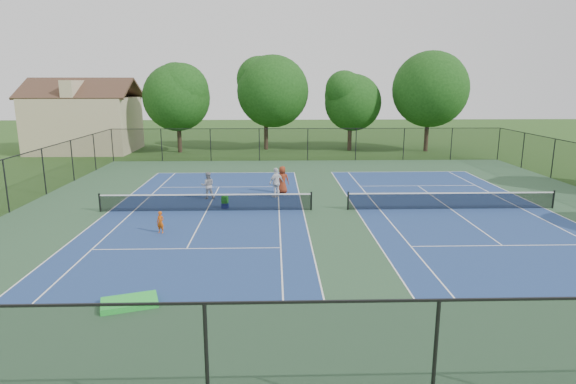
{
  "coord_description": "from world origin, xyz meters",
  "views": [
    {
      "loc": [
        -3.16,
        -26.46,
        7.07
      ],
      "look_at": [
        -2.4,
        -1.0,
        1.3
      ],
      "focal_mm": 30.0,
      "sensor_mm": 36.0,
      "label": 1
    }
  ],
  "objects_px": {
    "child_player": "(160,222)",
    "ball_crate": "(225,206)",
    "ball_hopper": "(225,200)",
    "tree_back_c": "(351,99)",
    "bystander_a": "(276,183)",
    "tree_back_b": "(266,88)",
    "instructor": "(208,185)",
    "bystander_c": "(282,180)",
    "clapboard_house": "(85,122)",
    "tree_back_d": "(429,86)",
    "tree_back_a": "(177,94)"
  },
  "relations": [
    {
      "from": "clapboard_house",
      "to": "child_player",
      "type": "height_order",
      "value": "clapboard_house"
    },
    {
      "from": "child_player",
      "to": "tree_back_b",
      "type": "bearing_deg",
      "value": 101.53
    },
    {
      "from": "bystander_c",
      "to": "instructor",
      "type": "bearing_deg",
      "value": 28.46
    },
    {
      "from": "tree_back_d",
      "to": "clapboard_house",
      "type": "distance_m",
      "value": 36.21
    },
    {
      "from": "tree_back_d",
      "to": "bystander_c",
      "type": "distance_m",
      "value": 25.76
    },
    {
      "from": "tree_back_a",
      "to": "ball_hopper",
      "type": "bearing_deg",
      "value": -73.37
    },
    {
      "from": "tree_back_b",
      "to": "ball_hopper",
      "type": "relative_size",
      "value": 23.79
    },
    {
      "from": "tree_back_c",
      "to": "child_player",
      "type": "height_order",
      "value": "tree_back_c"
    },
    {
      "from": "tree_back_a",
      "to": "ball_hopper",
      "type": "relative_size",
      "value": 21.71
    },
    {
      "from": "tree_back_d",
      "to": "instructor",
      "type": "bearing_deg",
      "value": -133.97
    },
    {
      "from": "tree_back_a",
      "to": "tree_back_d",
      "type": "height_order",
      "value": "tree_back_d"
    },
    {
      "from": "tree_back_a",
      "to": "tree_back_b",
      "type": "distance_m",
      "value": 9.24
    },
    {
      "from": "ball_hopper",
      "to": "tree_back_c",
      "type": "bearing_deg",
      "value": 65.75
    },
    {
      "from": "instructor",
      "to": "ball_hopper",
      "type": "height_order",
      "value": "instructor"
    },
    {
      "from": "ball_crate",
      "to": "bystander_c",
      "type": "bearing_deg",
      "value": 48.41
    },
    {
      "from": "bystander_a",
      "to": "tree_back_d",
      "type": "bearing_deg",
      "value": -167.71
    },
    {
      "from": "tree_back_d",
      "to": "child_player",
      "type": "xyz_separation_m",
      "value": [
        -21.64,
        -28.05,
        -6.29
      ]
    },
    {
      "from": "clapboard_house",
      "to": "bystander_a",
      "type": "bearing_deg",
      "value": -47.39
    },
    {
      "from": "tree_back_b",
      "to": "child_player",
      "type": "xyz_separation_m",
      "value": [
        -4.64,
        -30.05,
        -6.06
      ]
    },
    {
      "from": "child_player",
      "to": "instructor",
      "type": "relative_size",
      "value": 0.63
    },
    {
      "from": "tree_back_a",
      "to": "bystander_c",
      "type": "bearing_deg",
      "value": -62.09
    },
    {
      "from": "tree_back_b",
      "to": "ball_hopper",
      "type": "bearing_deg",
      "value": -94.5
    },
    {
      "from": "child_player",
      "to": "bystander_c",
      "type": "height_order",
      "value": "bystander_c"
    },
    {
      "from": "clapboard_house",
      "to": "ball_crate",
      "type": "xyz_separation_m",
      "value": [
        17.0,
        -24.42,
        -2.94
      ]
    },
    {
      "from": "ball_crate",
      "to": "ball_hopper",
      "type": "xyz_separation_m",
      "value": [
        0.0,
        0.0,
        0.36
      ]
    },
    {
      "from": "tree_back_b",
      "to": "instructor",
      "type": "bearing_deg",
      "value": -98.13
    },
    {
      "from": "bystander_a",
      "to": "ball_hopper",
      "type": "height_order",
      "value": "bystander_a"
    },
    {
      "from": "tree_back_c",
      "to": "instructor",
      "type": "height_order",
      "value": "tree_back_c"
    },
    {
      "from": "tree_back_b",
      "to": "bystander_c",
      "type": "relative_size",
      "value": 5.56
    },
    {
      "from": "tree_back_d",
      "to": "ball_hopper",
      "type": "xyz_separation_m",
      "value": [
        -19.0,
        -23.42,
        -6.31
      ]
    },
    {
      "from": "child_player",
      "to": "instructor",
      "type": "bearing_deg",
      "value": 99.41
    },
    {
      "from": "child_player",
      "to": "ball_crate",
      "type": "distance_m",
      "value": 5.34
    },
    {
      "from": "ball_hopper",
      "to": "tree_back_b",
      "type": "bearing_deg",
      "value": 85.5
    },
    {
      "from": "bystander_a",
      "to": "ball_crate",
      "type": "height_order",
      "value": "bystander_a"
    },
    {
      "from": "bystander_a",
      "to": "ball_hopper",
      "type": "relative_size",
      "value": 4.5
    },
    {
      "from": "tree_back_c",
      "to": "ball_crate",
      "type": "xyz_separation_m",
      "value": [
        -11.0,
        -24.42,
        -5.33
      ]
    },
    {
      "from": "child_player",
      "to": "ball_hopper",
      "type": "relative_size",
      "value": 2.55
    },
    {
      "from": "clapboard_house",
      "to": "ball_crate",
      "type": "distance_m",
      "value": 29.9
    },
    {
      "from": "tree_back_a",
      "to": "child_player",
      "type": "height_order",
      "value": "tree_back_a"
    },
    {
      "from": "ball_crate",
      "to": "ball_hopper",
      "type": "distance_m",
      "value": 0.36
    },
    {
      "from": "child_player",
      "to": "ball_crate",
      "type": "relative_size",
      "value": 2.95
    },
    {
      "from": "bystander_a",
      "to": "ball_hopper",
      "type": "distance_m",
      "value": 4.05
    },
    {
      "from": "tree_back_b",
      "to": "tree_back_c",
      "type": "xyz_separation_m",
      "value": [
        9.0,
        -1.0,
        -1.11
      ]
    },
    {
      "from": "clapboard_house",
      "to": "bystander_a",
      "type": "distance_m",
      "value": 29.6
    },
    {
      "from": "tree_back_b",
      "to": "instructor",
      "type": "xyz_separation_m",
      "value": [
        -3.29,
        -23.03,
        -5.74
      ]
    },
    {
      "from": "clapboard_house",
      "to": "tree_back_a",
      "type": "bearing_deg",
      "value": -5.71
    },
    {
      "from": "ball_hopper",
      "to": "child_player",
      "type": "bearing_deg",
      "value": -119.71
    },
    {
      "from": "instructor",
      "to": "bystander_c",
      "type": "xyz_separation_m",
      "value": [
        4.68,
        1.43,
        0.05
      ]
    },
    {
      "from": "tree_back_b",
      "to": "instructor",
      "type": "relative_size",
      "value": 5.86
    },
    {
      "from": "ball_crate",
      "to": "tree_back_c",
      "type": "bearing_deg",
      "value": 65.75
    }
  ]
}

